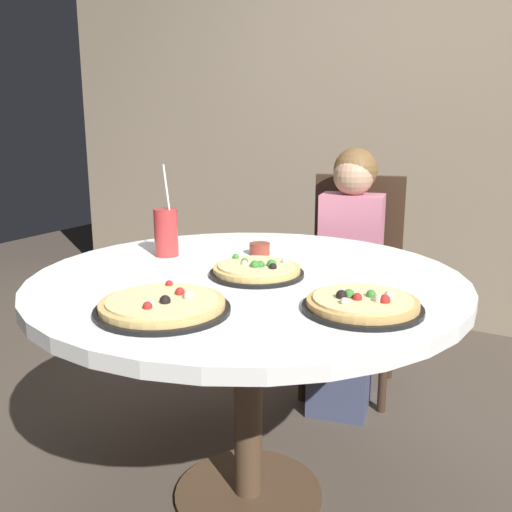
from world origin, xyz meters
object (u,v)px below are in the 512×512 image
(pizza_pepperoni, at_px, (363,304))
(plate_small, at_px, (279,243))
(diner_child, at_px, (347,292))
(pizza_veggie, at_px, (257,270))
(sauce_bowl, at_px, (260,249))
(chair_wooden, at_px, (354,271))
(dining_table, at_px, (248,305))
(soda_cup, at_px, (166,232))
(pizza_cheese, at_px, (163,306))

(pizza_pepperoni, height_order, plate_small, pizza_pepperoni)
(plate_small, bearing_deg, diner_child, 69.64)
(pizza_veggie, bearing_deg, sauce_bowl, 117.47)
(chair_wooden, xyz_separation_m, pizza_veggie, (0.04, -0.96, 0.24))
(diner_child, xyz_separation_m, pizza_pepperoni, (0.39, -0.93, 0.28))
(dining_table, distance_m, diner_child, 0.82)
(chair_wooden, height_order, soda_cup, soda_cup)
(diner_child, distance_m, pizza_cheese, 1.21)
(dining_table, distance_m, soda_cup, 0.41)
(chair_wooden, xyz_separation_m, sauce_bowl, (-0.08, -0.72, 0.24))
(chair_wooden, height_order, pizza_veggie, chair_wooden)
(pizza_veggie, height_order, sauce_bowl, pizza_veggie)
(dining_table, xyz_separation_m, diner_child, (0.02, 0.80, -0.18))
(sauce_bowl, relative_size, plate_small, 0.39)
(diner_child, bearing_deg, chair_wooden, 101.01)
(plate_small, bearing_deg, pizza_cheese, -82.65)
(pizza_cheese, height_order, sauce_bowl, pizza_cheese)
(sauce_bowl, bearing_deg, pizza_pepperoni, -37.30)
(diner_child, bearing_deg, dining_table, -91.13)
(pizza_pepperoni, relative_size, plate_small, 1.65)
(sauce_bowl, bearing_deg, chair_wooden, 83.63)
(diner_child, height_order, pizza_veggie, diner_child)
(diner_child, relative_size, plate_small, 6.01)
(diner_child, distance_m, sauce_bowl, 0.63)
(dining_table, xyz_separation_m, pizza_cheese, (-0.01, -0.38, 0.11))
(chair_wooden, xyz_separation_m, plate_small, (-0.10, -0.54, 0.22))
(chair_wooden, height_order, sauce_bowl, chair_wooden)
(dining_table, relative_size, plate_small, 7.16)
(soda_cup, distance_m, sauce_bowl, 0.32)
(pizza_cheese, xyz_separation_m, pizza_pepperoni, (0.42, 0.25, 0.00))
(chair_wooden, distance_m, soda_cup, 1.00)
(dining_table, distance_m, pizza_pepperoni, 0.44)
(pizza_cheese, relative_size, soda_cup, 1.08)
(pizza_cheese, height_order, pizza_pepperoni, same)
(pizza_veggie, distance_m, soda_cup, 0.40)
(chair_wooden, relative_size, pizza_pepperoni, 3.20)
(dining_table, bearing_deg, chair_wooden, 91.12)
(soda_cup, bearing_deg, pizza_veggie, -9.97)
(diner_child, bearing_deg, soda_cup, -118.16)
(soda_cup, bearing_deg, dining_table, -12.73)
(dining_table, distance_m, sauce_bowl, 0.29)
(sauce_bowl, distance_m, plate_small, 0.18)
(pizza_veggie, height_order, plate_small, pizza_veggie)
(chair_wooden, relative_size, soda_cup, 3.10)
(sauce_bowl, bearing_deg, diner_child, 78.04)
(dining_table, relative_size, pizza_pepperoni, 4.34)
(soda_cup, xyz_separation_m, plate_small, (0.25, 0.35, -0.08))
(chair_wooden, relative_size, plate_small, 5.28)
(dining_table, relative_size, pizza_veggie, 4.57)
(pizza_cheese, xyz_separation_m, plate_small, (-0.11, 0.81, -0.01))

